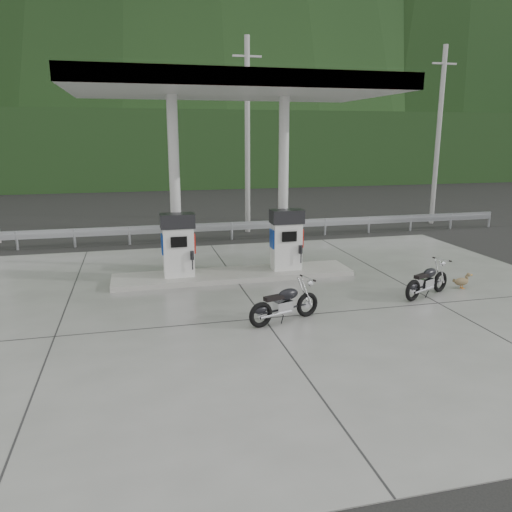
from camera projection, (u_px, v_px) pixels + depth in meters
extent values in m
plane|color=black|center=(254.00, 305.00, 12.35)|extent=(160.00, 160.00, 0.00)
cube|color=slate|center=(254.00, 305.00, 12.34)|extent=(18.00, 14.00, 0.02)
cube|color=gray|center=(234.00, 275.00, 14.68)|extent=(7.00, 1.40, 0.15)
cylinder|color=silver|center=(175.00, 187.00, 14.09)|extent=(0.30, 0.30, 5.00)
cylinder|color=silver|center=(283.00, 184.00, 14.82)|extent=(0.30, 0.30, 5.00)
cube|color=beige|center=(232.00, 87.00, 13.44)|extent=(8.50, 5.00, 0.40)
cube|color=black|center=(196.00, 226.00, 23.20)|extent=(60.00, 7.00, 0.01)
cylinder|color=gray|center=(247.00, 138.00, 20.84)|extent=(0.22, 0.22, 8.00)
cylinder|color=gray|center=(438.00, 137.00, 22.91)|extent=(0.22, 0.22, 8.00)
cube|color=black|center=(167.00, 149.00, 39.97)|extent=(80.00, 6.00, 6.00)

